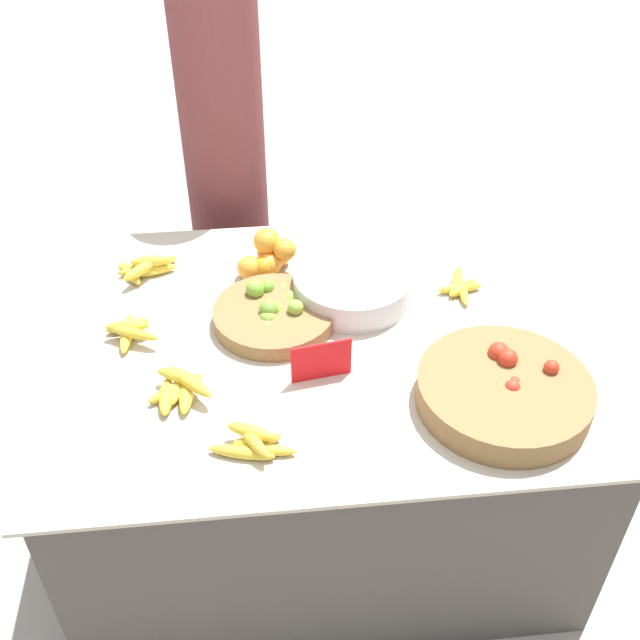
% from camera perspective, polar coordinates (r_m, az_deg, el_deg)
% --- Properties ---
extents(ground_plane, '(12.00, 12.00, 0.00)m').
position_cam_1_polar(ground_plane, '(2.54, 0.00, -13.20)').
color(ground_plane, '#ADA599').
extents(market_table, '(1.44, 1.14, 0.70)m').
position_cam_1_polar(market_table, '(2.27, 0.00, -7.81)').
color(market_table, '#4C4742').
rests_on(market_table, ground_plane).
extents(lime_bowl, '(0.34, 0.34, 0.09)m').
position_cam_1_polar(lime_bowl, '(2.06, -3.53, 0.47)').
color(lime_bowl, olive).
rests_on(lime_bowl, market_table).
extents(tomato_basket, '(0.42, 0.42, 0.11)m').
position_cam_1_polar(tomato_basket, '(1.87, 13.78, -5.34)').
color(tomato_basket, olive).
rests_on(tomato_basket, market_table).
extents(orange_pile, '(0.18, 0.15, 0.14)m').
position_cam_1_polar(orange_pile, '(2.25, -3.90, 4.83)').
color(orange_pile, orange).
rests_on(orange_pile, market_table).
extents(metal_bowl, '(0.34, 0.34, 0.08)m').
position_cam_1_polar(metal_bowl, '(2.14, 2.48, 2.64)').
color(metal_bowl, silver).
rests_on(metal_bowl, market_table).
extents(price_sign, '(0.15, 0.03, 0.11)m').
position_cam_1_polar(price_sign, '(1.87, 0.11, -3.14)').
color(price_sign, red).
rests_on(price_sign, market_table).
extents(banana_bunch_back_center, '(0.16, 0.16, 0.06)m').
position_cam_1_polar(banana_bunch_back_center, '(2.07, -14.33, -0.74)').
color(banana_bunch_back_center, gold).
rests_on(banana_bunch_back_center, market_table).
extents(banana_bunch_front_right, '(0.13, 0.19, 0.03)m').
position_cam_1_polar(banana_bunch_front_right, '(2.22, 10.66, 2.55)').
color(banana_bunch_front_right, gold).
rests_on(banana_bunch_front_right, market_table).
extents(banana_bunch_middle_left, '(0.19, 0.16, 0.06)m').
position_cam_1_polar(banana_bunch_middle_left, '(2.30, -13.22, 3.86)').
color(banana_bunch_middle_left, gold).
rests_on(banana_bunch_middle_left, market_table).
extents(banana_bunch_front_center, '(0.18, 0.15, 0.06)m').
position_cam_1_polar(banana_bunch_front_center, '(1.87, -10.63, -5.08)').
color(banana_bunch_front_center, gold).
rests_on(banana_bunch_front_center, market_table).
extents(banana_bunch_front_left, '(0.20, 0.12, 0.06)m').
position_cam_1_polar(banana_bunch_front_left, '(1.73, -5.15, -9.32)').
color(banana_bunch_front_left, gold).
rests_on(banana_bunch_front_left, market_table).
extents(vendor_person, '(0.28, 0.28, 1.55)m').
position_cam_1_polar(vendor_person, '(2.71, -7.11, 10.44)').
color(vendor_person, brown).
rests_on(vendor_person, ground_plane).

